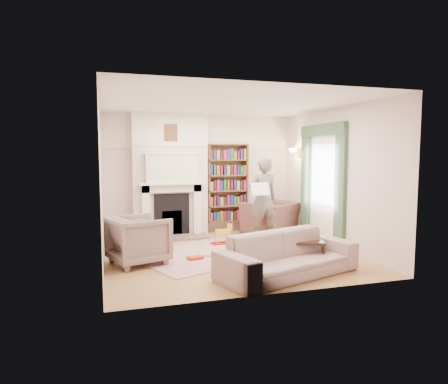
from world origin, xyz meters
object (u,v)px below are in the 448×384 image
object	(u,v)px
armchair_reading	(271,218)
coffee_table	(301,253)
paraffin_heater	(131,227)
rocking_horse	(223,234)
armchair_left	(139,240)
sofa	(288,254)
bookcase	(227,183)
man_reading	(263,199)

from	to	relation	value
armchair_reading	coffee_table	world-z (taller)	armchair_reading
paraffin_heater	rocking_horse	world-z (taller)	paraffin_heater
armchair_left	coffee_table	world-z (taller)	armchair_left
armchair_left	paraffin_heater	distance (m)	2.00
armchair_left	sofa	xyz separation A→B (m)	(2.15, -1.37, -0.08)
bookcase	rocking_horse	size ratio (longest dim) A/B	3.85
armchair_reading	rocking_horse	distance (m)	1.60
bookcase	sofa	xyz separation A→B (m)	(-0.16, -3.68, -0.84)
armchair_left	man_reading	size ratio (longest dim) A/B	0.50
armchair_reading	man_reading	bearing A→B (deg)	23.67
bookcase	coffee_table	size ratio (longest dim) A/B	2.64
sofa	paraffin_heater	distance (m)	4.00
armchair_left	rocking_horse	size ratio (longest dim) A/B	1.89
paraffin_heater	armchair_left	bearing A→B (deg)	-89.58
sofa	rocking_horse	xyz separation A→B (m)	(-0.37, 2.33, -0.12)
man_reading	rocking_horse	xyz separation A→B (m)	(-0.95, -0.14, -0.69)
bookcase	paraffin_heater	distance (m)	2.52
bookcase	armchair_left	size ratio (longest dim) A/B	2.03
sofa	coffee_table	distance (m)	0.59
armchair_reading	rocking_horse	size ratio (longest dim) A/B	2.41
rocking_horse	man_reading	bearing A→B (deg)	1.72
armchair_reading	coffee_table	xyz separation A→B (m)	(-0.61, -2.68, -0.15)
man_reading	paraffin_heater	bearing A→B (deg)	-18.95
sofa	rocking_horse	distance (m)	2.36
armchair_reading	armchair_left	size ratio (longest dim) A/B	1.27
bookcase	armchair_left	xyz separation A→B (m)	(-2.31, -2.31, -0.76)
coffee_table	paraffin_heater	xyz separation A→B (m)	(-2.60, 2.97, 0.05)
man_reading	coffee_table	bearing A→B (deg)	84.58
armchair_reading	sofa	size ratio (longest dim) A/B	0.51
bookcase	paraffin_heater	bearing A→B (deg)	-172.08
armchair_reading	sofa	bearing A→B (deg)	41.85
armchair_left	coffee_table	xyz separation A→B (m)	(2.59, -0.98, -0.19)
bookcase	coffee_table	distance (m)	3.44
sofa	coffee_table	world-z (taller)	sofa
man_reading	rocking_horse	size ratio (longest dim) A/B	3.77
armchair_left	man_reading	world-z (taller)	man_reading
bookcase	rocking_horse	xyz separation A→B (m)	(-0.52, -1.35, -0.96)
armchair_reading	paraffin_heater	bearing A→B (deg)	-34.56
bookcase	man_reading	xyz separation A→B (m)	(0.43, -1.21, -0.27)
armchair_reading	armchair_left	distance (m)	3.62
paraffin_heater	armchair_reading	bearing A→B (deg)	-5.10
coffee_table	paraffin_heater	distance (m)	3.95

